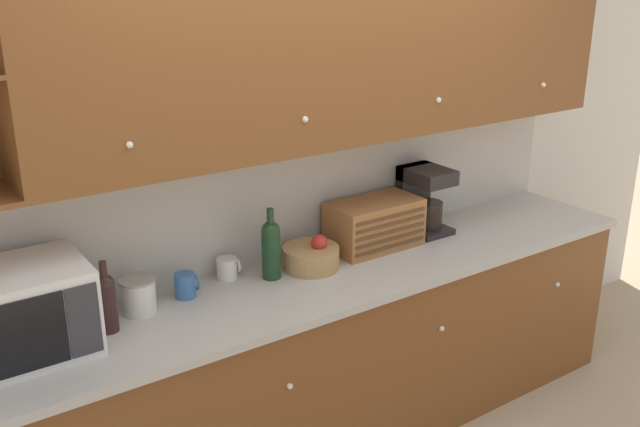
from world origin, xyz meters
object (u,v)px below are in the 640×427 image
Objects in this scene: mug_blue_second at (227,268)px; microwave at (17,313)px; fruit_basket at (311,257)px; wine_bottle at (271,247)px; bread_box at (374,224)px; storage_canister at (138,296)px; coffee_maker at (422,198)px; second_wine_bottle at (107,300)px; mug at (186,285)px.

microwave is at bearing -170.01° from mug_blue_second.
mug_blue_second is at bearing 161.99° from fruit_basket.
wine_bottle is at bearing 175.96° from fruit_basket.
bread_box reaches higher than mug_blue_second.
storage_canister is 1.43× the size of mug_blue_second.
second_wine_bottle is at bearing -175.62° from coffee_maker.
storage_canister is at bearing 178.24° from wine_bottle.
microwave reaches higher than mug.
mug is 0.41m from wine_bottle.
coffee_maker is at bearing 1.81° from storage_canister.
storage_canister reaches higher than mug_blue_second.
coffee_maker reaches higher than wine_bottle.
microwave is at bearing -178.18° from fruit_basket.
bread_box is at bearing 3.74° from second_wine_bottle.
mug_blue_second is 0.22m from wine_bottle.
microwave is 4.90× the size of mug_blue_second.
microwave is 1.92× the size of fruit_basket.
second_wine_bottle is 0.18m from storage_canister.
wine_bottle is at bearing -32.70° from mug_blue_second.
microwave is at bearing 178.49° from second_wine_bottle.
mug_blue_second is at bearing 11.08° from storage_canister.
mug reaches higher than mug_blue_second.
microwave is 1.70m from bread_box.
storage_canister is 1.58m from coffee_maker.
mug is at bearing 174.31° from wine_bottle.
fruit_basket is (1.29, 0.04, -0.11)m from microwave.
second_wine_bottle is (0.32, -0.01, -0.03)m from microwave.
microwave is at bearing -176.53° from coffee_maker.
storage_canister is at bearing 8.96° from microwave.
microwave reaches higher than fruit_basket.
mug is 0.23× the size of bread_box.
microwave is 1.10× the size of bread_box.
storage_canister is 1.23m from bread_box.
microwave reaches higher than mug_blue_second.
second_wine_bottle reaches higher than mug.
second_wine_bottle is at bearing -151.68° from storage_canister.
bread_box is (1.70, 0.08, -0.05)m from microwave.
second_wine_bottle is 0.77m from wine_bottle.
coffee_maker is at bearing 6.85° from bread_box.
coffee_maker is at bearing 1.21° from mug.
wine_bottle is at bearing -175.93° from coffee_maker.
microwave is 0.32m from second_wine_bottle.
mug_blue_second is 0.22× the size of bread_box.
coffee_maker is at bearing 4.38° from second_wine_bottle.
microwave is 3.43× the size of storage_canister.
coffee_maker is at bearing 3.47° from microwave.
coffee_maker is at bearing 4.07° from wine_bottle.
wine_bottle reaches higher than mug.
mug_blue_second is at bearing 147.30° from wine_bottle.
mug_blue_second is 1.14m from coffee_maker.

